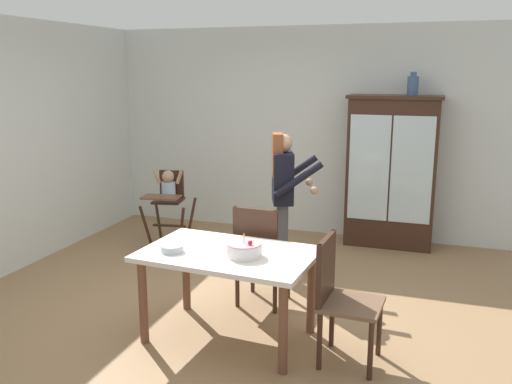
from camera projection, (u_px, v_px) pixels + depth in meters
The scene contains 11 objects.
ground_plane at pixel (234, 308), 4.99m from camera, with size 6.24×6.24×0.00m, color #93704C.
wall_back at pixel (304, 132), 7.13m from camera, with size 5.32×0.06×2.70m, color silver.
china_cabinet at pixel (391, 172), 6.61m from camera, with size 1.11×0.48×1.86m.
ceramic_vase at pixel (413, 85), 6.33m from camera, with size 0.13×0.13×0.27m.
high_chair_with_toddler at pixel (168, 194), 6.66m from camera, with size 0.66×0.75×0.95m.
adult_person at pixel (283, 188), 5.52m from camera, with size 0.62×0.61×1.53m.
dining_table at pixel (228, 264), 4.32m from camera, with size 1.42×0.96×0.74m.
birthday_cake at pixel (244, 249), 4.18m from camera, with size 0.28×0.28×0.19m.
serving_bowl at pixel (172, 248), 4.29m from camera, with size 0.18×0.18×0.06m, color #B2BCC6.
dining_chair_far_side at pixel (259, 249), 4.92m from camera, with size 0.47×0.47×0.96m.
dining_chair_right_end at pixel (338, 291), 4.00m from camera, with size 0.46×0.46×0.96m.
Camera 1 is at (1.67, -4.33, 2.15)m, focal length 37.96 mm.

